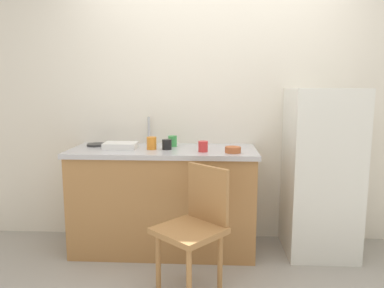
# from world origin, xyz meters

# --- Properties ---
(ground_plane) EXTENTS (8.00, 8.00, 0.00)m
(ground_plane) POSITION_xyz_m (0.00, 0.00, 0.00)
(ground_plane) COLOR #9E998E
(back_wall) EXTENTS (4.80, 0.10, 2.60)m
(back_wall) POSITION_xyz_m (0.00, 1.00, 1.30)
(back_wall) COLOR silver
(back_wall) RESTS_ON ground_plane
(cabinet_base) EXTENTS (1.55, 0.60, 0.87)m
(cabinet_base) POSITION_xyz_m (-0.43, 0.65, 0.43)
(cabinet_base) COLOR #A87542
(cabinet_base) RESTS_ON ground_plane
(countertop) EXTENTS (1.59, 0.64, 0.04)m
(countertop) POSITION_xyz_m (-0.43, 0.65, 0.89)
(countertop) COLOR #B7B7BC
(countertop) RESTS_ON cabinet_base
(faucet) EXTENTS (0.02, 0.02, 0.25)m
(faucet) POSITION_xyz_m (-0.60, 0.90, 1.03)
(faucet) COLOR #B7B7BC
(faucet) RESTS_ON countertop
(refrigerator) EXTENTS (0.57, 0.57, 1.42)m
(refrigerator) POSITION_xyz_m (0.92, 0.67, 0.71)
(refrigerator) COLOR silver
(refrigerator) RESTS_ON ground_plane
(chair) EXTENTS (0.56, 0.56, 0.89)m
(chair) POSITION_xyz_m (-0.12, -0.05, 0.50)
(chair) COLOR #A87542
(chair) RESTS_ON ground_plane
(dish_tray) EXTENTS (0.28, 0.20, 0.05)m
(dish_tray) POSITION_xyz_m (-0.80, 0.64, 0.93)
(dish_tray) COLOR white
(dish_tray) RESTS_ON countertop
(terracotta_bowl) EXTENTS (0.13, 0.13, 0.05)m
(terracotta_bowl) POSITION_xyz_m (0.16, 0.49, 0.93)
(terracotta_bowl) COLOR #B25B33
(terracotta_bowl) RESTS_ON countertop
(hotplate) EXTENTS (0.17, 0.17, 0.02)m
(hotplate) POSITION_xyz_m (-1.05, 0.76, 0.92)
(hotplate) COLOR #2D2D2D
(hotplate) RESTS_ON countertop
(cup_orange) EXTENTS (0.08, 0.08, 0.11)m
(cup_orange) POSITION_xyz_m (-0.53, 0.61, 0.96)
(cup_orange) COLOR orange
(cup_orange) RESTS_ON countertop
(cup_black) EXTENTS (0.08, 0.08, 0.08)m
(cup_black) POSITION_xyz_m (-0.40, 0.61, 0.95)
(cup_black) COLOR black
(cup_black) RESTS_ON countertop
(cup_red) EXTENTS (0.08, 0.08, 0.09)m
(cup_red) POSITION_xyz_m (-0.09, 0.52, 0.95)
(cup_red) COLOR red
(cup_red) RESTS_ON countertop
(cup_green) EXTENTS (0.08, 0.08, 0.09)m
(cup_green) POSITION_xyz_m (-0.36, 0.77, 0.95)
(cup_green) COLOR green
(cup_green) RESTS_ON countertop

